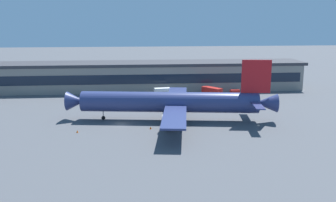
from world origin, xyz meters
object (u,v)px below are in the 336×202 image
Objects in this scene: baggage_tug at (235,92)px; traffic_cone_1 at (151,128)px; stair_truck at (162,92)px; traffic_cone_0 at (77,131)px; fuel_truck at (212,91)px; airliner at (172,102)px.

baggage_tug is 57.51m from traffic_cone_1.
stair_truck reaches higher than traffic_cone_0.
baggage_tug is (9.74, 2.33, -0.80)m from fuel_truck.
fuel_truck is at bearing -166.52° from baggage_tug.
baggage_tug is at bearing 52.45° from airliner.
airliner is 34.22m from stair_truck.
traffic_cone_1 is (-6.76, -8.29, -5.15)m from airliner.
airliner is 9.77× the size of stair_truck.
fuel_truck is at bearing 2.21° from stair_truck.
stair_truck is at bearing 90.76° from airliner.
traffic_cone_0 is 19.40m from traffic_cone_1.
airliner is at bearing 50.79° from traffic_cone_1.
traffic_cone_1 is at bearing 4.73° from traffic_cone_0.
airliner is 16.17× the size of baggage_tug.
traffic_cone_0 is at bearing -135.14° from fuel_truck.
baggage_tug is 5.51× the size of traffic_cone_0.
airliner is 28.39m from traffic_cone_0.
traffic_cone_1 is at bearing -120.68° from fuel_truck.
fuel_truck reaches higher than traffic_cone_1.
stair_truck is 50.89m from traffic_cone_0.
traffic_cone_0 is (-26.10, -9.89, -5.18)m from airliner.
stair_truck reaches higher than fuel_truck.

